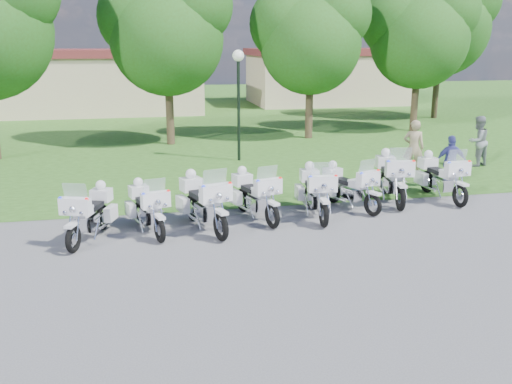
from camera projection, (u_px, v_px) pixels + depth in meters
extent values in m
plane|color=#545459|center=(285.00, 243.00, 13.40)|extent=(100.00, 100.00, 0.00)
cube|color=#2F571B|center=(185.00, 111.00, 38.94)|extent=(100.00, 48.00, 0.01)
torus|color=black|center=(73.00, 239.00, 12.70)|extent=(0.34, 0.65, 0.65)
torus|color=black|center=(102.00, 217.00, 14.27)|extent=(0.34, 0.65, 0.65)
cube|color=silver|center=(72.00, 225.00, 12.59)|extent=(0.31, 0.46, 0.07)
cube|color=silver|center=(75.00, 206.00, 12.73)|extent=(0.73, 0.45, 0.39)
cube|color=silver|center=(75.00, 191.00, 12.70)|extent=(0.55, 0.29, 0.36)
sphere|color=red|center=(87.00, 200.00, 12.59)|extent=(0.09, 0.09, 0.09)
sphere|color=#1426E5|center=(60.00, 198.00, 12.67)|extent=(0.09, 0.09, 0.09)
cube|color=silver|center=(89.00, 223.00, 13.47)|extent=(0.49, 0.62, 0.33)
cube|color=silver|center=(83.00, 212.00, 13.17)|extent=(0.46, 0.58, 0.21)
cube|color=black|center=(93.00, 206.00, 13.67)|extent=(0.51, 0.68, 0.12)
cube|color=silver|center=(111.00, 213.00, 14.05)|extent=(0.33, 0.53, 0.35)
cube|color=silver|center=(89.00, 212.00, 14.13)|extent=(0.33, 0.53, 0.35)
cube|color=silver|center=(101.00, 195.00, 14.15)|extent=(0.57, 0.52, 0.31)
sphere|color=silver|center=(101.00, 185.00, 14.09)|extent=(0.25, 0.25, 0.25)
torus|color=black|center=(160.00, 230.00, 13.34)|extent=(0.29, 0.64, 0.63)
torus|color=black|center=(140.00, 212.00, 14.71)|extent=(0.29, 0.64, 0.63)
cube|color=silver|center=(159.00, 217.00, 13.24)|extent=(0.28, 0.44, 0.07)
cube|color=silver|center=(156.00, 200.00, 13.35)|extent=(0.71, 0.40, 0.38)
cube|color=silver|center=(154.00, 186.00, 13.32)|extent=(0.54, 0.25, 0.35)
sphere|color=red|center=(168.00, 191.00, 13.40)|extent=(0.08, 0.08, 0.08)
sphere|color=#1426E5|center=(143.00, 195.00, 13.13)|extent=(0.08, 0.08, 0.08)
cube|color=silver|center=(149.00, 216.00, 14.01)|extent=(0.45, 0.59, 0.32)
cube|color=silver|center=(151.00, 205.00, 13.74)|extent=(0.42, 0.55, 0.21)
cube|color=black|center=(145.00, 201.00, 14.18)|extent=(0.47, 0.65, 0.11)
cube|color=silver|center=(152.00, 206.00, 14.68)|extent=(0.30, 0.52, 0.34)
cube|color=silver|center=(130.00, 209.00, 14.42)|extent=(0.30, 0.52, 0.34)
cube|color=silver|center=(139.00, 191.00, 14.59)|extent=(0.54, 0.49, 0.30)
sphere|color=silver|center=(138.00, 182.00, 14.53)|extent=(0.24, 0.24, 0.24)
torus|color=black|center=(221.00, 227.00, 13.45)|extent=(0.33, 0.72, 0.71)
torus|color=black|center=(192.00, 208.00, 14.99)|extent=(0.33, 0.72, 0.71)
cube|color=silver|center=(221.00, 212.00, 13.33)|extent=(0.31, 0.50, 0.07)
cube|color=silver|center=(216.00, 193.00, 13.46)|extent=(0.81, 0.46, 0.42)
cube|color=silver|center=(215.00, 177.00, 13.42)|extent=(0.61, 0.29, 0.40)
sphere|color=red|center=(230.00, 184.00, 13.51)|extent=(0.10, 0.10, 0.10)
sphere|color=#1426E5|center=(204.00, 187.00, 13.20)|extent=(0.10, 0.10, 0.10)
cube|color=silver|center=(205.00, 212.00, 14.20)|extent=(0.51, 0.67, 0.36)
cube|color=silver|center=(209.00, 200.00, 13.89)|extent=(0.48, 0.63, 0.23)
cube|color=black|center=(200.00, 195.00, 14.38)|extent=(0.53, 0.73, 0.13)
cube|color=silver|center=(206.00, 201.00, 14.95)|extent=(0.34, 0.58, 0.38)
cube|color=silver|center=(183.00, 204.00, 14.66)|extent=(0.34, 0.58, 0.38)
cube|color=silver|center=(191.00, 184.00, 14.85)|extent=(0.61, 0.55, 0.34)
sphere|color=silver|center=(191.00, 174.00, 14.78)|extent=(0.28, 0.28, 0.28)
torus|color=black|center=(272.00, 216.00, 14.36)|extent=(0.30, 0.67, 0.66)
torus|color=black|center=(243.00, 200.00, 15.80)|extent=(0.30, 0.67, 0.66)
cube|color=silver|center=(273.00, 203.00, 14.26)|extent=(0.29, 0.47, 0.07)
cube|color=silver|center=(268.00, 187.00, 14.38)|extent=(0.75, 0.42, 0.39)
cube|color=silver|center=(267.00, 173.00, 14.34)|extent=(0.56, 0.27, 0.37)
sphere|color=red|center=(280.00, 179.00, 14.42)|extent=(0.09, 0.09, 0.09)
sphere|color=#1426E5|center=(258.00, 181.00, 14.14)|extent=(0.09, 0.09, 0.09)
cube|color=silver|center=(256.00, 203.00, 15.07)|extent=(0.47, 0.62, 0.33)
cube|color=silver|center=(261.00, 193.00, 14.78)|extent=(0.44, 0.58, 0.22)
cube|color=black|center=(251.00, 189.00, 15.24)|extent=(0.49, 0.68, 0.12)
cube|color=silver|center=(255.00, 194.00, 15.76)|extent=(0.31, 0.54, 0.35)
cube|color=silver|center=(235.00, 197.00, 15.49)|extent=(0.31, 0.54, 0.35)
cube|color=silver|center=(242.00, 180.00, 15.67)|extent=(0.56, 0.51, 0.32)
sphere|color=silver|center=(242.00, 170.00, 15.61)|extent=(0.26, 0.26, 0.26)
torus|color=black|center=(324.00, 214.00, 14.45)|extent=(0.19, 0.70, 0.69)
torus|color=black|center=(309.00, 196.00, 16.13)|extent=(0.19, 0.70, 0.69)
cube|color=silver|center=(324.00, 201.00, 14.34)|extent=(0.22, 0.47, 0.07)
cube|color=silver|center=(322.00, 184.00, 14.49)|extent=(0.76, 0.31, 0.41)
cube|color=silver|center=(322.00, 169.00, 14.46)|extent=(0.58, 0.17, 0.39)
sphere|color=red|center=(336.00, 176.00, 14.42)|extent=(0.09, 0.09, 0.09)
sphere|color=#1426E5|center=(311.00, 177.00, 14.34)|extent=(0.09, 0.09, 0.09)
cube|color=silver|center=(316.00, 200.00, 15.28)|extent=(0.39, 0.60, 0.35)
cube|color=silver|center=(318.00, 189.00, 14.95)|extent=(0.37, 0.56, 0.23)
cube|color=black|center=(314.00, 185.00, 15.49)|extent=(0.40, 0.66, 0.12)
cube|color=silver|center=(321.00, 191.00, 15.97)|extent=(0.23, 0.55, 0.37)
cube|color=silver|center=(300.00, 192.00, 15.90)|extent=(0.23, 0.55, 0.37)
cube|color=silver|center=(309.00, 175.00, 16.00)|extent=(0.53, 0.45, 0.33)
sphere|color=silver|center=(310.00, 166.00, 15.93)|extent=(0.27, 0.27, 0.27)
torus|color=black|center=(373.00, 205.00, 15.38)|extent=(0.36, 0.64, 0.64)
torus|color=black|center=(333.00, 192.00, 16.68)|extent=(0.36, 0.64, 0.64)
cube|color=silver|center=(374.00, 193.00, 15.28)|extent=(0.32, 0.45, 0.07)
cube|color=silver|center=(368.00, 178.00, 15.38)|extent=(0.72, 0.47, 0.38)
cube|color=silver|center=(367.00, 166.00, 15.34)|extent=(0.54, 0.31, 0.36)
sphere|color=red|center=(378.00, 171.00, 15.45)|extent=(0.09, 0.09, 0.09)
sphere|color=#1426E5|center=(362.00, 174.00, 15.12)|extent=(0.09, 0.09, 0.09)
cube|color=silver|center=(351.00, 194.00, 16.01)|extent=(0.50, 0.62, 0.33)
cube|color=silver|center=(358.00, 184.00, 15.74)|extent=(0.47, 0.58, 0.21)
cube|color=black|center=(345.00, 181.00, 16.16)|extent=(0.52, 0.67, 0.11)
cube|color=silver|center=(343.00, 186.00, 16.68)|extent=(0.35, 0.53, 0.34)
cube|color=silver|center=(329.00, 189.00, 16.37)|extent=(0.35, 0.53, 0.34)
cube|color=silver|center=(333.00, 173.00, 16.56)|extent=(0.57, 0.53, 0.31)
sphere|color=silver|center=(333.00, 165.00, 16.50)|extent=(0.25, 0.25, 0.25)
torus|color=black|center=(400.00, 198.00, 15.84)|extent=(0.27, 0.75, 0.73)
torus|color=black|center=(384.00, 182.00, 17.64)|extent=(0.27, 0.75, 0.73)
cube|color=silver|center=(402.00, 185.00, 15.72)|extent=(0.28, 0.51, 0.08)
cube|color=silver|center=(400.00, 169.00, 15.88)|extent=(0.82, 0.40, 0.44)
cube|color=silver|center=(400.00, 155.00, 15.85)|extent=(0.63, 0.24, 0.41)
sphere|color=red|center=(414.00, 162.00, 15.78)|extent=(0.10, 0.10, 0.10)
sphere|color=#1426E5|center=(388.00, 162.00, 15.76)|extent=(0.10, 0.10, 0.10)
cube|color=silver|center=(392.00, 185.00, 16.73)|extent=(0.48, 0.67, 0.37)
cube|color=silver|center=(395.00, 175.00, 16.38)|extent=(0.45, 0.62, 0.24)
cube|color=black|center=(390.00, 171.00, 16.96)|extent=(0.49, 0.74, 0.13)
cube|color=silver|center=(397.00, 178.00, 17.44)|extent=(0.30, 0.60, 0.39)
cube|color=silver|center=(375.00, 178.00, 17.43)|extent=(0.30, 0.60, 0.39)
cube|color=silver|center=(385.00, 162.00, 17.51)|extent=(0.60, 0.53, 0.35)
sphere|color=silver|center=(386.00, 153.00, 17.44)|extent=(0.28, 0.28, 0.28)
torus|color=black|center=(460.00, 196.00, 16.20)|extent=(0.17, 0.69, 0.68)
torus|color=black|center=(427.00, 182.00, 17.82)|extent=(0.17, 0.69, 0.68)
cube|color=silver|center=(462.00, 184.00, 16.09)|extent=(0.21, 0.46, 0.07)
cube|color=silver|center=(458.00, 169.00, 16.23)|extent=(0.75, 0.29, 0.41)
cube|color=silver|center=(457.00, 156.00, 16.20)|extent=(0.58, 0.16, 0.38)
sphere|color=red|center=(469.00, 162.00, 16.21)|extent=(0.09, 0.09, 0.09)
sphere|color=#1426E5|center=(449.00, 163.00, 16.04)|extent=(0.09, 0.09, 0.09)
cube|color=silver|center=(443.00, 184.00, 17.00)|extent=(0.38, 0.59, 0.35)
cube|color=silver|center=(448.00, 174.00, 16.68)|extent=(0.36, 0.55, 0.22)
cube|color=black|center=(438.00, 171.00, 17.20)|extent=(0.39, 0.65, 0.12)
cube|color=silver|center=(439.00, 177.00, 17.71)|extent=(0.22, 0.54, 0.37)
cube|color=silver|center=(421.00, 178.00, 17.55)|extent=(0.22, 0.54, 0.37)
cube|color=silver|center=(428.00, 163.00, 17.70)|extent=(0.51, 0.44, 0.33)
sphere|color=silver|center=(428.00, 154.00, 17.63)|extent=(0.27, 0.27, 0.27)
cylinder|color=black|center=(239.00, 111.00, 22.20)|extent=(0.12, 0.12, 3.92)
sphere|color=white|center=(238.00, 56.00, 21.66)|extent=(0.44, 0.44, 0.44)
cylinder|color=#38281C|center=(170.00, 107.00, 25.87)|extent=(0.36, 0.36, 3.45)
sphere|color=#284F16|center=(167.00, 39.00, 25.11)|extent=(5.02, 5.02, 5.02)
sphere|color=#284F16|center=(140.00, 17.00, 25.02)|extent=(3.76, 3.76, 3.76)
sphere|color=#284F16|center=(193.00, 5.00, 24.68)|extent=(3.45, 3.45, 3.45)
cylinder|color=#38281C|center=(309.00, 104.00, 27.58)|extent=(0.36, 0.36, 3.29)
sphere|color=#284F16|center=(311.00, 44.00, 26.86)|extent=(4.79, 4.79, 4.79)
sphere|color=#284F16|center=(287.00, 24.00, 26.77)|extent=(3.59, 3.59, 3.59)
sphere|color=#284F16|center=(336.00, 14.00, 26.45)|extent=(3.29, 3.29, 3.29)
cylinder|color=#38281C|center=(415.00, 98.00, 29.86)|extent=(0.36, 0.36, 3.44)
sphere|color=#284F16|center=(419.00, 40.00, 29.11)|extent=(5.00, 5.00, 5.00)
sphere|color=#284F16|center=(397.00, 21.00, 29.02)|extent=(3.75, 3.75, 3.75)
sphere|color=#284F16|center=(445.00, 11.00, 28.69)|extent=(3.44, 3.44, 3.44)
cylinder|color=#38281C|center=(436.00, 86.00, 34.88)|extent=(0.36, 0.36, 3.94)
sphere|color=#284F16|center=(441.00, 28.00, 34.02)|extent=(5.72, 5.72, 5.72)
sphere|color=#284F16|center=(419.00, 10.00, 33.92)|extent=(4.29, 4.29, 4.29)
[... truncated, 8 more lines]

